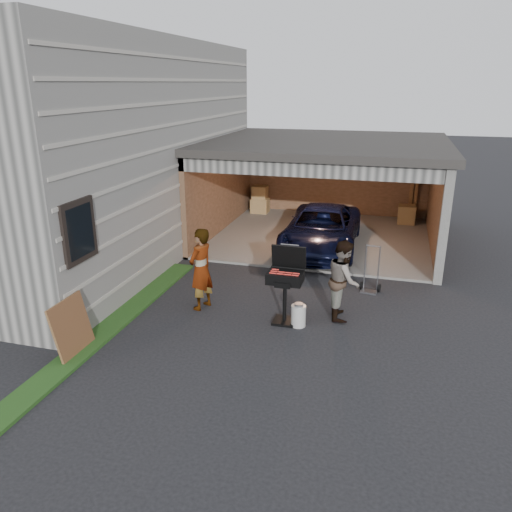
% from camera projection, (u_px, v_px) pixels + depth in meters
% --- Properties ---
extents(ground, '(80.00, 80.00, 0.00)m').
position_uv_depth(ground, '(230.00, 331.00, 9.42)').
color(ground, black).
rests_on(ground, ground).
extents(house, '(7.00, 11.00, 5.50)m').
position_uv_depth(house, '(68.00, 148.00, 13.69)').
color(house, '#474744').
rests_on(house, ground).
extents(groundcover_strip, '(0.50, 8.00, 0.06)m').
position_uv_depth(groundcover_strip, '(96.00, 339.00, 9.08)').
color(groundcover_strip, '#193814').
rests_on(groundcover_strip, ground).
extents(garage, '(6.80, 6.30, 2.90)m').
position_uv_depth(garage, '(326.00, 174.00, 14.78)').
color(garage, '#605E59').
rests_on(garage, ground).
extents(minivan, '(2.01, 4.20, 1.16)m').
position_uv_depth(minivan, '(321.00, 231.00, 13.72)').
color(minivan, black).
rests_on(minivan, ground).
extents(woman, '(0.58, 0.72, 1.72)m').
position_uv_depth(woman, '(201.00, 269.00, 10.13)').
color(woman, silver).
rests_on(woman, ground).
extents(man, '(0.72, 0.86, 1.59)m').
position_uv_depth(man, '(343.00, 280.00, 9.76)').
color(man, '#51361F').
rests_on(man, ground).
extents(bbq_grill, '(0.67, 0.59, 1.50)m').
position_uv_depth(bbq_grill, '(286.00, 279.00, 9.52)').
color(bbq_grill, black).
rests_on(bbq_grill, ground).
extents(propane_tank, '(0.33, 0.33, 0.42)m').
position_uv_depth(propane_tank, '(298.00, 316.00, 9.57)').
color(propane_tank, silver).
rests_on(propane_tank, ground).
extents(plywood_panel, '(0.25, 0.90, 0.99)m').
position_uv_depth(plywood_panel, '(72.00, 328.00, 8.49)').
color(plywood_panel, brown).
rests_on(plywood_panel, ground).
extents(hand_truck, '(0.46, 0.38, 1.08)m').
position_uv_depth(hand_truck, '(370.00, 283.00, 11.16)').
color(hand_truck, gray).
rests_on(hand_truck, ground).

